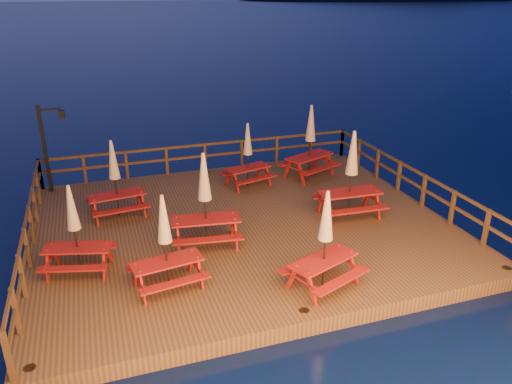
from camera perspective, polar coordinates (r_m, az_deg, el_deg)
ground at (r=15.23m, az=-1.54°, el=-4.92°), size 500.00×500.00×0.00m
deck at (r=15.14m, az=-1.55°, el=-4.25°), size 12.00×10.00×0.40m
deck_piles at (r=15.37m, az=-1.53°, el=-5.91°), size 11.44×9.44×1.40m
railing at (r=16.31m, az=-3.43°, el=1.46°), size 11.80×9.75×1.10m
lamp_post at (r=18.19m, az=-22.63°, el=5.42°), size 0.85×0.18×3.00m
picnic_table_0 at (r=18.38m, az=6.22°, el=5.92°), size 2.34×2.16×2.70m
picnic_table_1 at (r=11.55m, az=7.91°, el=-5.29°), size 2.11×1.94×2.45m
picnic_table_2 at (r=17.43m, az=-0.95°, el=4.39°), size 1.88×1.68×2.28m
picnic_table_3 at (r=15.22m, az=10.84°, el=2.13°), size 1.98×1.66×2.72m
picnic_table_4 at (r=13.32m, az=-5.86°, el=-0.76°), size 2.05×1.77×2.65m
picnic_table_5 at (r=12.82m, az=-20.05°, el=-3.91°), size 1.92×1.72×2.32m
picnic_table_6 at (r=15.59m, az=-15.84°, el=1.58°), size 1.87×1.60×2.44m
picnic_table_7 at (r=11.61m, az=-10.35°, el=-5.52°), size 1.85×1.61×2.37m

